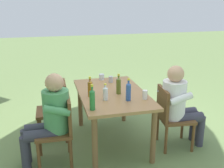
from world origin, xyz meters
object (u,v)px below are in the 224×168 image
dining_table (112,99)px  bottle_green (92,99)px  cup_white (145,95)px  chair_far_right (57,107)px  cup_steel (111,79)px  bottle_blue (128,91)px  person_in_white_shirt (179,103)px  bottle_amber (90,88)px  person_in_plaid_shirt (50,115)px  cup_glass (102,77)px  chair_far_left (60,127)px  backpack_by_near_side (98,98)px  chair_near_left (170,114)px  bottle_clear (105,93)px  bottle_olive (119,85)px

dining_table → bottle_green: bearing=145.5°
cup_white → chair_far_right: bearing=58.1°
cup_steel → bottle_blue: bearing=-178.0°
person_in_white_shirt → bottle_amber: size_ratio=4.33×
person_in_plaid_shirt → bottle_blue: person_in_plaid_shirt is taller
person_in_white_shirt → cup_glass: (0.95, 0.87, 0.16)m
dining_table → chair_far_left: 0.84m
chair_far_left → cup_steel: 1.20m
bottle_blue → backpack_by_near_side: bearing=3.1°
bottle_green → cup_glass: size_ratio=3.35×
cup_white → cup_glass: cup_white is taller
chair_near_left → cup_white: (-0.04, 0.40, 0.34)m
chair_far_right → cup_white: cup_white is taller
chair_far_left → person_in_plaid_shirt: person_in_plaid_shirt is taller
chair_far_left → bottle_clear: (0.06, -0.60, 0.38)m
dining_table → chair_near_left: (-0.32, -0.75, -0.18)m
cup_steel → cup_white: bearing=-163.0°
chair_far_right → bottle_green: 1.03m
person_in_white_shirt → cup_glass: 1.30m
person_in_white_shirt → chair_far_right: bearing=68.1°
person_in_white_shirt → bottle_blue: person_in_white_shirt is taller
bottle_blue → cup_steel: size_ratio=3.08×
bottle_green → backpack_by_near_side: (1.79, -0.41, -0.68)m
bottle_amber → cup_white: bearing=-111.9°
chair_far_right → person_in_white_shirt: 1.74m
bottle_blue → bottle_amber: bearing=59.5°
person_in_plaid_shirt → cup_white: 1.22m
chair_far_left → bottle_blue: (-0.03, -0.88, 0.41)m
bottle_olive → cup_steel: 0.54m
chair_far_right → backpack_by_near_side: size_ratio=1.85×
dining_table → person_in_white_shirt: bearing=-110.7°
chair_far_left → cup_glass: 1.25m
chair_far_right → cup_steel: chair_far_right is taller
chair_far_right → cup_glass: bearing=-67.8°
chair_near_left → cup_steel: 1.06m
dining_table → cup_glass: size_ratio=15.49×
dining_table → cup_glass: 0.64m
chair_far_right → chair_near_left: bearing=-113.1°
chair_far_left → backpack_by_near_side: (1.58, -0.79, -0.26)m
person_in_plaid_shirt → bottle_blue: 1.01m
chair_far_right → cup_steel: 0.92m
chair_far_right → bottle_clear: (-0.59, -0.60, 0.38)m
bottle_olive → person_in_white_shirt: bearing=-107.4°
chair_near_left → bottle_amber: bottle_amber is taller
chair_far_right → bottle_amber: size_ratio=3.19×
backpack_by_near_side → bottle_olive: bearing=-178.5°
bottle_green → chair_far_left: bearing=60.6°
chair_far_right → person_in_plaid_shirt: (-0.65, 0.11, 0.17)m
backpack_by_near_side → bottle_blue: bearing=-176.9°
bottle_green → bottle_clear: 0.35m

